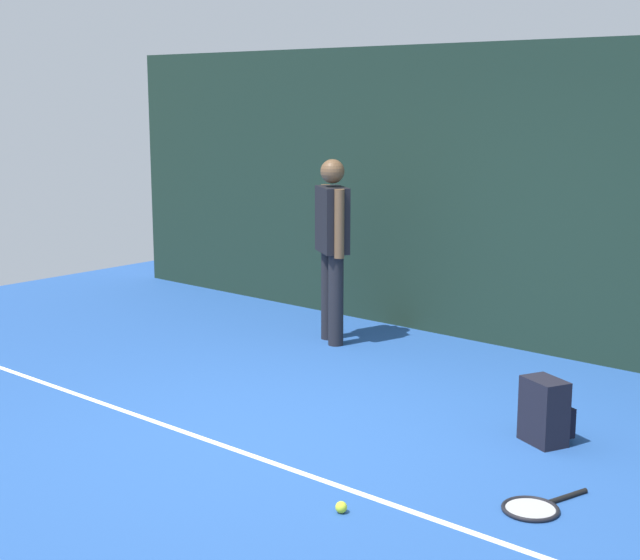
% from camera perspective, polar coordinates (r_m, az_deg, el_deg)
% --- Properties ---
extents(ground_plane, '(12.00, 12.00, 0.00)m').
position_cam_1_polar(ground_plane, '(6.61, -2.31, -9.05)').
color(ground_plane, '#234C93').
extents(back_fence, '(10.00, 0.10, 2.73)m').
position_cam_1_polar(back_fence, '(8.67, 11.42, 4.88)').
color(back_fence, '#192D23').
rests_on(back_fence, ground).
extents(court_line, '(9.00, 0.05, 0.00)m').
position_cam_1_polar(court_line, '(6.30, -5.23, -10.09)').
color(court_line, white).
rests_on(court_line, ground).
extents(tennis_player, '(0.46, 0.40, 1.70)m').
position_cam_1_polar(tennis_player, '(8.68, 0.74, 2.45)').
color(tennis_player, black).
rests_on(tennis_player, ground).
extents(tennis_racket, '(0.40, 0.64, 0.03)m').
position_cam_1_polar(tennis_racket, '(5.56, 12.76, -13.21)').
color(tennis_racket, black).
rests_on(tennis_racket, ground).
extents(backpack, '(0.36, 0.36, 0.44)m').
position_cam_1_polar(backpack, '(6.50, 13.43, -7.74)').
color(backpack, black).
rests_on(backpack, ground).
extents(tennis_ball_near_player, '(0.07, 0.07, 0.07)m').
position_cam_1_polar(tennis_ball_near_player, '(5.39, 1.28, -13.50)').
color(tennis_ball_near_player, '#CCE033').
rests_on(tennis_ball_near_player, ground).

